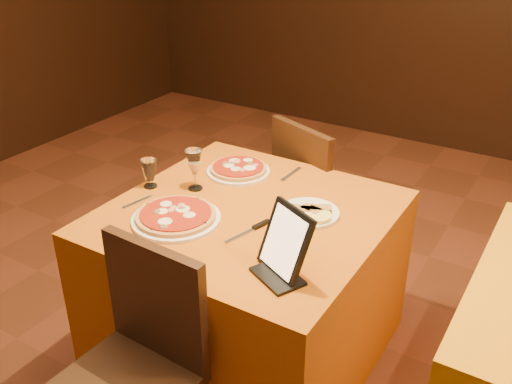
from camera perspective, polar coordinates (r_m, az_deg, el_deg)
The scene contains 11 objects.
main_table at distance 2.56m, azimuth -0.73°, elevation -9.24°, with size 1.10×1.10×0.75m, color #AA520A.
chair_main_far at distance 3.11m, azimuth 6.97°, elevation -0.64°, with size 0.36×0.36×0.91m, color black, non-canonical shape.
pizza_near at distance 2.30m, azimuth -8.01°, elevation -2.50°, with size 0.36×0.36×0.03m.
pizza_far at distance 2.68m, azimuth -1.78°, elevation 2.23°, with size 0.30×0.30×0.03m.
cutlet_dish at distance 2.34m, azimuth 5.31°, elevation -1.95°, with size 0.25×0.25×0.03m.
wine_glass at distance 2.51m, azimuth -6.18°, elevation 2.26°, with size 0.07×0.07×0.19m, color #F2CD89, non-canonical shape.
water_glass at distance 2.57m, azimuth -10.61°, elevation 1.82°, with size 0.08×0.08×0.13m, color silver, non-canonical shape.
tablet at distance 1.93m, azimuth 2.97°, elevation -4.93°, with size 0.21×0.02×0.24m, color black.
knife at distance 2.20m, azimuth -1.09°, elevation -4.15°, with size 0.20×0.02×0.01m, color silver.
fork_near at distance 2.47m, azimuth -11.74°, elevation -0.98°, with size 0.15×0.02×0.01m, color #B6B7BE.
fork_far at distance 2.67m, azimuth 3.54°, elevation 1.79°, with size 0.17×0.02×0.01m, color #AEADB4.
Camera 1 is at (0.98, -1.21, 1.90)m, focal length 40.00 mm.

